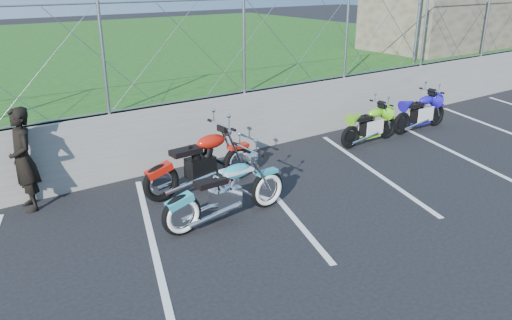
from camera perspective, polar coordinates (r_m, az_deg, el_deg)
ground at (r=8.14m, az=6.85°, el=-6.83°), size 90.00×90.00×0.00m
retaining_wall at (r=10.54m, az=-5.81°, el=3.46°), size 30.00×0.22×1.30m
grass_field at (r=19.67m, az=-20.76°, el=10.19°), size 30.00×20.00×1.30m
stone_building at (r=18.90m, az=20.26°, el=14.65°), size 5.00×3.00×1.80m
chain_link_fence at (r=10.19m, az=-6.15°, el=12.37°), size 28.00×0.03×2.00m
sign_pole at (r=15.26m, az=18.16°, el=16.06°), size 0.08×0.08×3.00m
parking_lines at (r=9.54m, az=8.21°, el=-2.63°), size 18.29×4.31×0.01m
cruiser_turquoise at (r=7.92m, az=-3.24°, el=-3.88°), size 2.28×0.72×1.13m
naked_orange at (r=9.07m, az=-6.09°, el=-0.42°), size 2.34×0.79×1.17m
sportbike_green at (r=11.89m, az=12.94°, el=3.74°), size 1.79×0.64×0.93m
sportbike_blue at (r=13.27m, az=18.31°, el=5.06°), size 1.90×0.68×0.99m
person_standing at (r=8.97m, az=-25.05°, el=0.03°), size 0.45×0.66×1.75m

